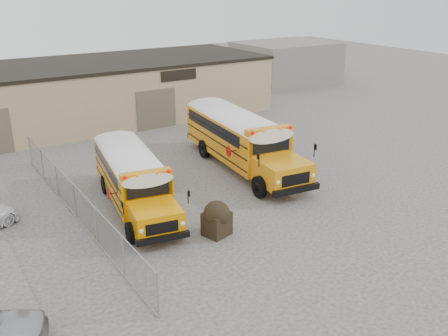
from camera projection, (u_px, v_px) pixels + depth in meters
ground at (216, 212)px, 24.54m from camera, size 120.00×120.00×0.00m
warehouse at (82, 92)px, 39.44m from camera, size 30.20×10.20×4.67m
chainlink_fence at (75, 201)px, 23.54m from camera, size 0.07×18.07×1.81m
distant_building_right at (286, 63)px, 54.81m from camera, size 10.00×8.00×4.40m
school_bus_left at (110, 142)px, 29.81m from camera, size 3.89×9.78×2.79m
school_bus_right at (195, 111)px, 35.76m from camera, size 4.15×11.58×3.32m
tarp_bundle at (217, 218)px, 22.03m from camera, size 1.31×1.24×1.62m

